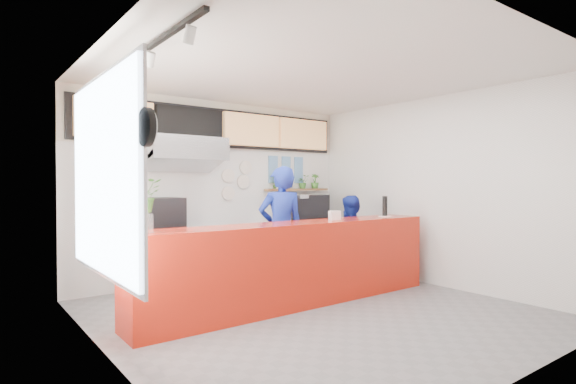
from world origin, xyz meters
TOP-DOWN VIEW (x-y plane):
  - floor at (0.00, 0.00)m, footprint 5.00×5.00m
  - ceiling at (0.00, 0.00)m, footprint 5.00×5.00m
  - wall_back at (0.00, 2.50)m, footprint 5.00×0.00m
  - wall_left at (-2.50, 0.00)m, footprint 0.00×5.00m
  - wall_right at (2.50, 0.00)m, footprint 0.00×5.00m
  - service_counter at (0.00, 0.40)m, footprint 4.50×0.60m
  - cream_band at (0.00, 2.49)m, footprint 5.00×0.02m
  - prep_bench at (-0.80, 2.20)m, footprint 1.80×0.60m
  - panini_oven at (-1.13, 2.20)m, footprint 0.59×0.59m
  - extraction_hood at (-0.80, 2.15)m, footprint 1.20×0.70m
  - hood_lip at (-0.80, 2.15)m, footprint 1.20×0.69m
  - right_bench at (1.50, 2.20)m, footprint 1.80×0.60m
  - espresso_machine at (1.60, 2.20)m, footprint 0.82×0.61m
  - espresso_tray at (1.60, 2.20)m, footprint 0.81×0.63m
  - herb_shelf at (1.60, 2.40)m, footprint 1.40×0.18m
  - menu_board_far_left at (-1.75, 2.38)m, footprint 1.10×0.10m
  - menu_board_mid_left at (-0.59, 2.38)m, footprint 1.10×0.10m
  - menu_board_mid_right at (0.57, 2.38)m, footprint 1.10×0.10m
  - menu_board_far_right at (1.73, 2.38)m, footprint 1.10×0.10m
  - soffit at (0.00, 2.46)m, footprint 4.80×0.04m
  - window_pane at (-2.47, 0.30)m, footprint 0.04×2.20m
  - window_frame at (-2.45, 0.30)m, footprint 0.03×2.30m
  - wall_clock_rim at (-2.46, -0.90)m, footprint 0.05×0.30m
  - wall_clock_face at (-2.43, -0.90)m, footprint 0.02×0.26m
  - track_rail at (-2.10, 0.00)m, footprint 0.05×2.40m
  - dec_plate_a at (0.15, 2.47)m, footprint 0.24×0.03m
  - dec_plate_b at (0.45, 2.47)m, footprint 0.24×0.03m
  - dec_plate_c at (0.15, 2.47)m, footprint 0.24×0.03m
  - dec_plate_d at (0.50, 2.47)m, footprint 0.24×0.03m
  - photo_frame_a at (1.10, 2.48)m, footprint 0.20×0.02m
  - photo_frame_b at (1.40, 2.48)m, footprint 0.20×0.02m
  - photo_frame_c at (1.70, 2.48)m, footprint 0.20×0.02m
  - photo_frame_d at (1.10, 2.48)m, footprint 0.20×0.02m
  - photo_frame_e at (1.40, 2.48)m, footprint 0.20×0.02m
  - photo_frame_f at (1.70, 2.48)m, footprint 0.20×0.02m
  - staff_center at (0.23, 1.04)m, footprint 0.79×0.64m
  - staff_right at (1.53, 0.93)m, footprint 0.78×0.66m
  - herb_a at (1.08, 2.40)m, footprint 0.14×0.09m
  - herb_b at (1.36, 2.40)m, footprint 0.21×0.19m
  - herb_c at (1.74, 2.40)m, footprint 0.28×0.26m
  - herb_d at (2.04, 2.40)m, footprint 0.20×0.19m
  - glass_vase at (-2.05, 0.31)m, footprint 0.19×0.19m
  - basil_vase at (-2.05, 0.31)m, footprint 0.38×0.35m
  - napkin_holder at (0.68, 0.38)m, footprint 0.16×0.12m
  - white_plate at (1.72, 0.36)m, footprint 0.23×0.23m
  - pepper_mill at (1.72, 0.36)m, footprint 0.08×0.08m

SIDE VIEW (x-z plane):
  - floor at x=0.00m, z-range 0.00..0.00m
  - prep_bench at x=-0.80m, z-range 0.00..0.90m
  - right_bench at x=1.50m, z-range 0.00..0.90m
  - service_counter at x=0.00m, z-range 0.00..1.10m
  - staff_right at x=1.53m, z-range 0.00..1.42m
  - staff_center at x=0.23m, z-range 0.00..1.87m
  - white_plate at x=1.72m, z-range 1.10..1.12m
  - panini_oven at x=-1.13m, z-range 0.90..1.41m
  - espresso_machine at x=1.60m, z-range 0.90..1.41m
  - napkin_holder at x=0.68m, z-range 1.10..1.23m
  - glass_vase at x=-2.05m, z-range 1.10..1.31m
  - pepper_mill at x=1.72m, z-range 1.11..1.42m
  - espresso_tray at x=1.60m, z-range 1.35..1.42m
  - dec_plate_c at x=0.15m, z-range 1.33..1.57m
  - basil_vase at x=-2.05m, z-range 1.32..1.67m
  - wall_back at x=0.00m, z-range -1.00..4.00m
  - wall_left at x=-2.50m, z-range -1.00..4.00m
  - wall_right at x=2.50m, z-range -1.00..4.00m
  - herb_shelf at x=1.60m, z-range 1.48..1.52m
  - herb_c at x=1.74m, z-range 1.52..1.78m
  - dec_plate_b at x=0.45m, z-range 1.53..1.77m
  - herb_a at x=1.08m, z-range 1.52..1.78m
  - herb_d at x=2.04m, z-range 1.52..1.80m
  - herb_b at x=1.36m, z-range 1.52..1.83m
  - window_pane at x=-2.47m, z-range 0.75..2.65m
  - window_frame at x=-2.45m, z-range 0.70..2.70m
  - dec_plate_a at x=0.15m, z-range 1.63..1.87m
  - photo_frame_d at x=1.10m, z-range 1.62..1.88m
  - photo_frame_e at x=1.40m, z-range 1.62..1.88m
  - photo_frame_f at x=1.70m, z-range 1.62..1.88m
  - dec_plate_d at x=0.50m, z-range 1.78..2.02m
  - hood_lip at x=-0.80m, z-range 1.79..2.11m
  - photo_frame_a at x=1.10m, z-range 1.88..2.12m
  - photo_frame_b at x=1.40m, z-range 1.88..2.12m
  - photo_frame_c at x=1.70m, z-range 1.88..2.12m
  - wall_clock_rim at x=-2.46m, z-range 1.90..2.20m
  - wall_clock_face at x=-2.43m, z-range 1.92..2.18m
  - extraction_hood at x=-0.80m, z-range 1.98..2.32m
  - menu_board_far_left at x=-1.75m, z-range 2.27..2.82m
  - menu_board_mid_left at x=-0.59m, z-range 2.27..2.82m
  - menu_board_mid_right at x=0.57m, z-range 2.27..2.82m
  - menu_board_far_right at x=1.73m, z-range 2.27..2.82m
  - soffit at x=0.00m, z-range 2.22..2.88m
  - cream_band at x=0.00m, z-range 2.20..3.00m
  - track_rail at x=-2.10m, z-range 2.92..2.96m
  - ceiling at x=0.00m, z-range 3.00..3.00m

